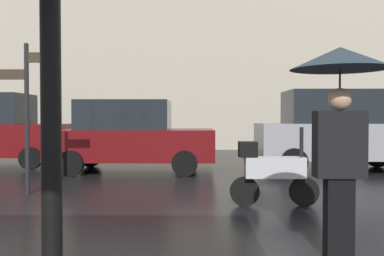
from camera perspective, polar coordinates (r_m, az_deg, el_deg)
name	(u,v)px	position (r m, az deg, el deg)	size (l,w,h in m)	color
pedestrian_with_umbrella	(340,96)	(4.31, 19.46, 4.08)	(0.96, 0.96, 2.07)	black
parked_scooter	(272,171)	(6.67, 10.77, -5.74)	(1.39, 0.32, 1.23)	black
parked_car_left	(131,136)	(10.87, -8.31, -1.03)	(4.12, 2.07, 1.82)	#590C0F
parked_car_distant	(336,131)	(11.46, 19.05, -0.38)	(4.17, 1.87, 2.08)	gray
street_signpost	(27,103)	(8.04, -21.51, 3.21)	(1.08, 0.08, 2.70)	black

